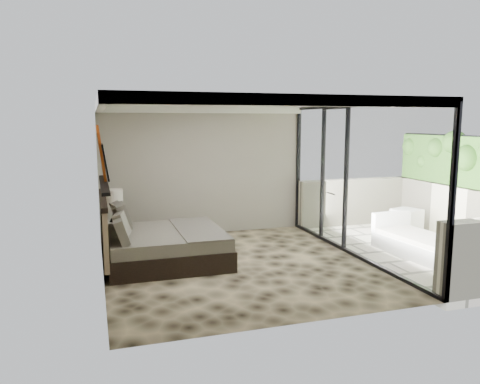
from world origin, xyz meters
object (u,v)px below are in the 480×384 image
object	(u,v)px
bed	(160,244)
nightstand	(118,235)
lounger	(417,243)
ottoman	(406,221)
table_lamp	(114,201)

from	to	relation	value
bed	nightstand	xyz separation A→B (m)	(-0.67, 1.27, -0.09)
lounger	ottoman	bearing A→B (deg)	54.80
table_lamp	ottoman	world-z (taller)	table_lamp
table_lamp	lounger	distance (m)	5.88
bed	table_lamp	distance (m)	1.59
table_lamp	ottoman	distance (m)	6.38
bed	nightstand	distance (m)	1.44
bed	lounger	world-z (taller)	bed
lounger	table_lamp	bearing A→B (deg)	153.43
table_lamp	bed	bearing A→B (deg)	-61.32
nightstand	ottoman	bearing A→B (deg)	-30.47
nightstand	bed	bearing A→B (deg)	-86.65
ottoman	bed	bearing A→B (deg)	-173.92
nightstand	lounger	bearing A→B (deg)	-46.45
bed	table_lamp	bearing A→B (deg)	118.68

